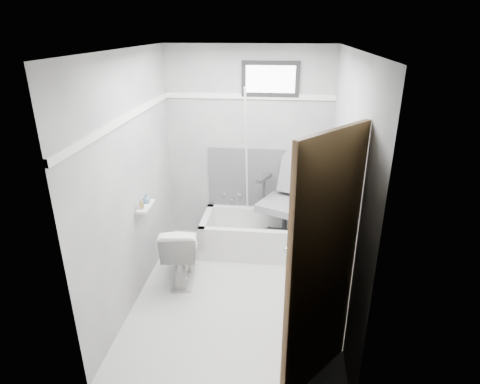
# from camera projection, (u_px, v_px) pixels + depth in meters

# --- Properties ---
(floor) EXTENTS (2.60, 2.60, 0.00)m
(floor) POSITION_uv_depth(u_px,v_px,m) (236.00, 293.00, 4.18)
(floor) COLOR silver
(floor) RESTS_ON ground
(ceiling) EXTENTS (2.60, 2.60, 0.00)m
(ceiling) POSITION_uv_depth(u_px,v_px,m) (235.00, 50.00, 3.26)
(ceiling) COLOR silver
(ceiling) RESTS_ON floor
(wall_back) EXTENTS (2.00, 0.02, 2.40)m
(wall_back) POSITION_uv_depth(u_px,v_px,m) (248.00, 147.00, 4.91)
(wall_back) COLOR gray
(wall_back) RESTS_ON floor
(wall_front) EXTENTS (2.00, 0.02, 2.40)m
(wall_front) POSITION_uv_depth(u_px,v_px,m) (212.00, 262.00, 2.53)
(wall_front) COLOR gray
(wall_front) RESTS_ON floor
(wall_left) EXTENTS (0.02, 2.60, 2.40)m
(wall_left) POSITION_uv_depth(u_px,v_px,m) (132.00, 182.00, 3.82)
(wall_left) COLOR gray
(wall_left) RESTS_ON floor
(wall_right) EXTENTS (0.02, 2.60, 2.40)m
(wall_right) POSITION_uv_depth(u_px,v_px,m) (346.00, 191.00, 3.62)
(wall_right) COLOR gray
(wall_right) RESTS_ON floor
(bathtub) EXTENTS (1.50, 0.70, 0.42)m
(bathtub) POSITION_uv_depth(u_px,v_px,m) (264.00, 234.00, 4.93)
(bathtub) COLOR silver
(bathtub) RESTS_ON floor
(office_chair) EXTENTS (0.87, 0.87, 1.14)m
(office_chair) POSITION_uv_depth(u_px,v_px,m) (286.00, 198.00, 4.74)
(office_chair) COLOR slate
(office_chair) RESTS_ON bathtub
(toilet) EXTENTS (0.47, 0.72, 0.67)m
(toilet) POSITION_uv_depth(u_px,v_px,m) (182.00, 251.00, 4.31)
(toilet) COLOR silver
(toilet) RESTS_ON floor
(door) EXTENTS (0.78, 0.78, 2.00)m
(door) POSITION_uv_depth(u_px,v_px,m) (367.00, 297.00, 2.52)
(door) COLOR #54351F
(door) RESTS_ON floor
(window) EXTENTS (0.66, 0.04, 0.40)m
(window) POSITION_uv_depth(u_px,v_px,m) (270.00, 79.00, 4.56)
(window) COLOR black
(window) RESTS_ON wall_back
(backerboard) EXTENTS (1.50, 0.02, 0.78)m
(backerboard) POSITION_uv_depth(u_px,v_px,m) (268.00, 179.00, 5.03)
(backerboard) COLOR #4C4C4F
(backerboard) RESTS_ON wall_back
(trim_back) EXTENTS (2.00, 0.02, 0.06)m
(trim_back) POSITION_uv_depth(u_px,v_px,m) (248.00, 96.00, 4.66)
(trim_back) COLOR white
(trim_back) RESTS_ON wall_back
(trim_left) EXTENTS (0.02, 2.60, 0.06)m
(trim_left) POSITION_uv_depth(u_px,v_px,m) (126.00, 118.00, 3.58)
(trim_left) COLOR white
(trim_left) RESTS_ON wall_left
(pole) EXTENTS (0.02, 0.55, 1.88)m
(pole) POSITION_uv_depth(u_px,v_px,m) (247.00, 165.00, 4.75)
(pole) COLOR silver
(pole) RESTS_ON bathtub
(shelf) EXTENTS (0.10, 0.32, 0.02)m
(shelf) POSITION_uv_depth(u_px,v_px,m) (146.00, 206.00, 4.03)
(shelf) COLOR silver
(shelf) RESTS_ON wall_left
(soap_bottle_a) EXTENTS (0.06, 0.06, 0.09)m
(soap_bottle_a) POSITION_uv_depth(u_px,v_px,m) (142.00, 204.00, 3.93)
(soap_bottle_a) COLOR #9C834E
(soap_bottle_a) RESTS_ON shelf
(soap_bottle_b) EXTENTS (0.10, 0.10, 0.10)m
(soap_bottle_b) POSITION_uv_depth(u_px,v_px,m) (146.00, 198.00, 4.06)
(soap_bottle_b) COLOR slate
(soap_bottle_b) RESTS_ON shelf
(faucet) EXTENTS (0.26, 0.10, 0.16)m
(faucet) POSITION_uv_depth(u_px,v_px,m) (232.00, 196.00, 5.15)
(faucet) COLOR silver
(faucet) RESTS_ON wall_back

